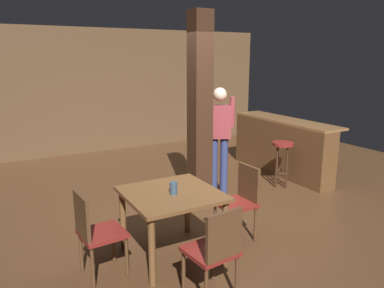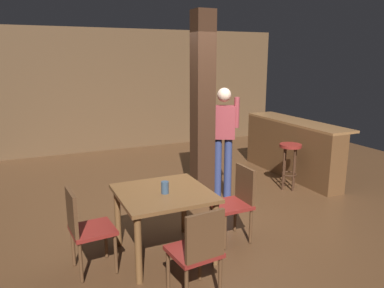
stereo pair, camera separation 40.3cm
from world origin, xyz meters
The scene contains 11 objects.
ground_plane centered at (0.00, 0.00, 0.00)m, with size 10.80×10.80×0.00m, color #4C301C.
wall_back centered at (0.00, 4.50, 1.40)m, with size 8.00×0.10×2.80m, color brown.
pillar centered at (0.13, 0.57, 1.40)m, with size 0.28×0.28×2.80m, color #382114.
dining_table centered at (-0.92, -0.63, 0.63)m, with size 0.98×0.98×0.74m.
chair_south centered at (-0.93, -1.53, 0.51)m, with size 0.46×0.46×0.89m.
chair_west centered at (-1.77, -0.64, 0.51)m, with size 0.45×0.45×0.89m.
chair_east centered at (-0.01, -0.65, 0.51)m, with size 0.43×0.43×0.89m.
napkin_cup centered at (-0.93, -0.69, 0.81)m, with size 0.08×0.08×0.13m, color #33475B.
standing_person centered at (0.53, 0.65, 1.00)m, with size 0.45×0.33×1.72m.
bar_counter centered at (2.21, 1.10, 0.53)m, with size 0.56×2.33×1.03m.
bar_stool_near centered at (1.72, 0.51, 0.58)m, with size 0.36×0.36×0.77m.
Camera 1 is at (-2.58, -4.06, 2.17)m, focal length 35.00 mm.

